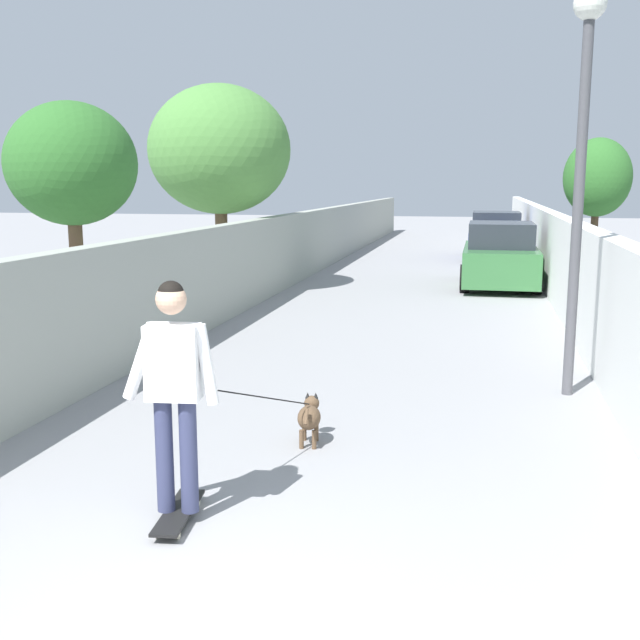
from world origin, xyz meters
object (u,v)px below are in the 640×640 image
(tree_left_near, at_px, (220,150))
(skateboard, at_px, (179,512))
(tree_right_mid, at_px, (597,178))
(person_skateboarder, at_px, (174,378))
(car_near, at_px, (500,257))
(tree_left_distant, at_px, (72,165))
(dog, at_px, (309,416))
(car_far, at_px, (496,237))
(lamp_post, at_px, (583,125))

(tree_left_near, distance_m, skateboard, 12.45)
(tree_right_mid, xyz_separation_m, person_skateboarder, (-17.49, 5.20, -1.51))
(person_skateboarder, xyz_separation_m, car_near, (13.74, -2.58, -0.38))
(tree_right_mid, height_order, skateboard, tree_right_mid)
(tree_left_distant, xyz_separation_m, car_near, (7.75, -6.71, -2.02))
(person_skateboarder, height_order, dog, person_skateboarder)
(dog, relative_size, car_far, 0.56)
(tree_left_near, xyz_separation_m, car_near, (2.25, -6.23, -2.47))
(car_near, relative_size, car_far, 0.99)
(lamp_post, distance_m, dog, 4.49)
(tree_left_distant, xyz_separation_m, skateboard, (-5.99, -4.14, -2.67))
(tree_right_mid, bearing_deg, person_skateboarder, 163.45)
(lamp_post, xyz_separation_m, dog, (-2.32, 2.61, -2.82))
(tree_left_near, distance_m, tree_left_distant, 5.54)
(lamp_post, height_order, dog, lamp_post)
(tree_left_distant, relative_size, dog, 1.73)
(lamp_post, relative_size, car_near, 1.20)
(skateboard, distance_m, car_near, 14.00)
(tree_left_near, relative_size, car_far, 1.20)
(tree_left_near, xyz_separation_m, skateboard, (-11.49, -3.65, -3.12))
(tree_left_near, height_order, skateboard, tree_left_near)
(tree_right_mid, bearing_deg, skateboard, 163.45)
(tree_left_distant, distance_m, car_near, 10.46)
(skateboard, bearing_deg, tree_left_distant, 34.63)
(person_skateboarder, bearing_deg, dog, -17.01)
(skateboard, bearing_deg, tree_right_mid, -16.55)
(tree_right_mid, relative_size, lamp_post, 0.81)
(person_skateboarder, bearing_deg, skateboard, 26.57)
(dog, distance_m, car_far, 18.96)
(lamp_post, bearing_deg, dog, 131.68)
(tree_right_mid, relative_size, skateboard, 4.52)
(person_skateboarder, xyz_separation_m, car_far, (20.70, -2.58, -0.38))
(person_skateboarder, xyz_separation_m, dog, (1.86, -0.57, -0.81))
(skateboard, distance_m, car_far, 20.87)
(car_far, bearing_deg, tree_right_mid, -140.83)
(lamp_post, distance_m, car_near, 9.87)
(tree_left_distant, height_order, skateboard, tree_left_distant)
(tree_left_distant, relative_size, car_near, 0.97)
(tree_left_near, relative_size, skateboard, 5.65)
(tree_left_near, relative_size, dog, 2.15)
(lamp_post, xyz_separation_m, person_skateboarder, (-4.18, 3.18, -2.01))
(person_skateboarder, distance_m, dog, 2.10)
(car_near, height_order, car_far, same)
(person_skateboarder, bearing_deg, tree_right_mid, -16.55)
(dog, bearing_deg, tree_left_near, 23.64)
(lamp_post, bearing_deg, skateboard, 142.75)
(tree_left_distant, bearing_deg, skateboard, -145.37)
(tree_right_mid, height_order, car_near, tree_right_mid)
(person_skateboarder, height_order, car_near, person_skateboarder)
(car_far, bearing_deg, lamp_post, -177.92)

